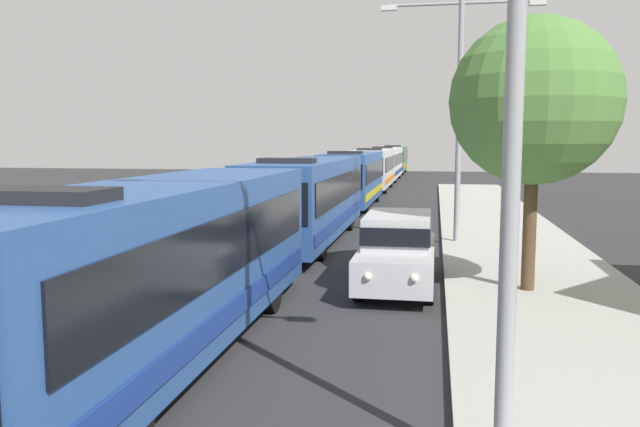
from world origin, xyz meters
name	(u,v)px	position (x,y,z in m)	size (l,w,h in m)	color
bus_lead	(162,262)	(-1.30, 11.39, 1.69)	(2.58, 11.50, 3.21)	#284C8C
bus_second_in_line	(309,196)	(-1.30, 24.38, 1.69)	(2.58, 11.79, 3.21)	#284C8C
bus_middle	(353,177)	(-1.30, 37.27, 1.69)	(2.58, 10.65, 3.21)	#284C8C
bus_fourth_in_line	(374,168)	(-1.30, 49.71, 1.69)	(2.58, 10.63, 3.21)	silver
bus_rear	(386,162)	(-1.30, 61.61, 1.69)	(2.58, 12.29, 3.21)	silver
bus_tail_end	(394,158)	(-1.30, 74.56, 1.69)	(2.58, 10.87, 3.21)	#33724C
white_suv	(398,248)	(2.40, 17.45, 1.03)	(1.86, 5.04, 1.90)	#B7B7BC
streetlamp_near	(517,3)	(4.10, 8.26, 5.18)	(5.49, 0.28, 8.26)	gray
streetlamp_mid	(460,95)	(4.10, 24.55, 5.34)	(5.60, 0.28, 8.54)	gray
roadside_tree	(534,102)	(5.57, 17.13, 4.67)	(3.97, 3.97, 6.52)	#4C3823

